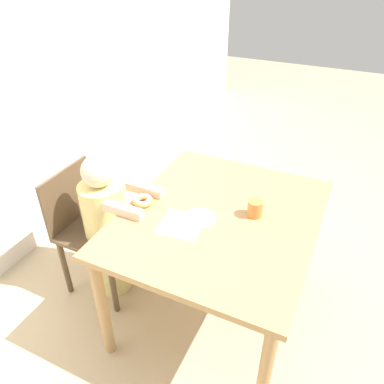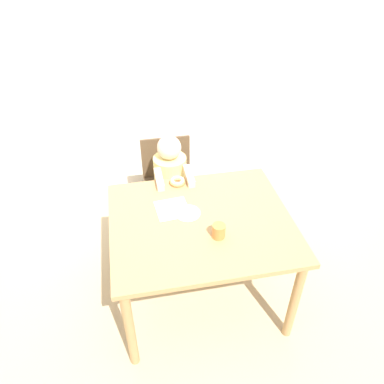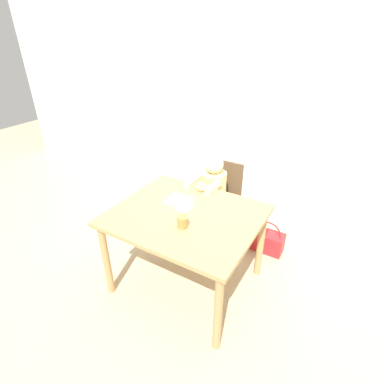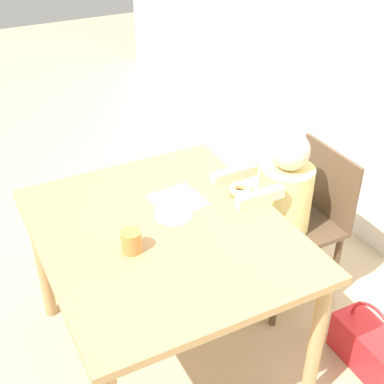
% 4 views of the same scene
% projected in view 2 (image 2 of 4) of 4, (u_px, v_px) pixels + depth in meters
% --- Properties ---
extents(ground_plane, '(12.00, 12.00, 0.00)m').
position_uv_depth(ground_plane, '(200.00, 294.00, 2.84)').
color(ground_plane, tan).
extents(wall_back, '(8.00, 0.05, 2.50)m').
position_uv_depth(wall_back, '(166.00, 65.00, 3.24)').
color(wall_back, silver).
rests_on(wall_back, ground_plane).
extents(dining_table, '(1.16, 0.99, 0.75)m').
position_uv_depth(dining_table, '(201.00, 231.00, 2.44)').
color(dining_table, tan).
rests_on(dining_table, ground_plane).
extents(chair, '(0.41, 0.44, 0.83)m').
position_uv_depth(chair, '(169.00, 186.00, 3.18)').
color(chair, brown).
rests_on(chair, ground_plane).
extents(child_figure, '(0.27, 0.47, 0.99)m').
position_uv_depth(child_figure, '(171.00, 190.00, 3.06)').
color(child_figure, '#E0D17F').
rests_on(child_figure, ground_plane).
extents(donut, '(0.11, 0.11, 0.04)m').
position_uv_depth(donut, '(177.00, 181.00, 2.69)').
color(donut, tan).
rests_on(donut, dining_table).
extents(napkin, '(0.23, 0.23, 0.00)m').
position_uv_depth(napkin, '(172.00, 209.00, 2.47)').
color(napkin, white).
rests_on(napkin, dining_table).
extents(handbag, '(0.35, 0.18, 0.35)m').
position_uv_depth(handbag, '(232.00, 207.00, 3.48)').
color(handbag, red).
rests_on(handbag, ground_plane).
extents(cup, '(0.08, 0.08, 0.09)m').
position_uv_depth(cup, '(219.00, 231.00, 2.24)').
color(cup, orange).
rests_on(cup, dining_table).
extents(plate, '(0.17, 0.17, 0.01)m').
position_uv_depth(plate, '(188.00, 213.00, 2.44)').
color(plate, silver).
rests_on(plate, dining_table).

